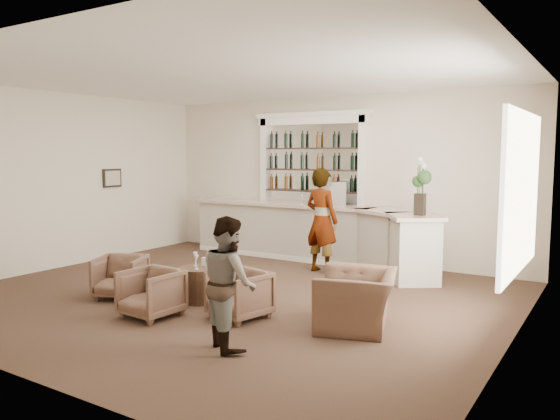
% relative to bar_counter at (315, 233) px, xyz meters
% --- Properties ---
extents(ground, '(8.00, 8.00, 0.00)m').
position_rel_bar_counter_xyz_m(ground, '(0.16, -3.00, -0.57)').
color(ground, '#523829').
rests_on(ground, ground).
extents(room_shell, '(8.04, 7.02, 3.32)m').
position_rel_bar_counter_xyz_m(room_shell, '(0.33, -2.29, 1.77)').
color(room_shell, beige).
rests_on(room_shell, ground).
extents(bar_counter, '(5.72, 1.80, 1.14)m').
position_rel_bar_counter_xyz_m(bar_counter, '(0.00, 0.00, 0.00)').
color(bar_counter, beige).
rests_on(bar_counter, ground).
extents(back_bar_alcove, '(2.64, 0.25, 3.00)m').
position_rel_bar_counter_xyz_m(back_bar_alcove, '(-0.34, 0.41, 1.46)').
color(back_bar_alcove, white).
rests_on(back_bar_alcove, ground).
extents(cocktail_table, '(0.62, 0.62, 0.50)m').
position_rel_bar_counter_xyz_m(cocktail_table, '(-0.02, -3.45, -0.32)').
color(cocktail_table, '#4A3320').
rests_on(cocktail_table, ground).
extents(sommelier, '(0.77, 0.59, 1.90)m').
position_rel_bar_counter_xyz_m(sommelier, '(0.56, -0.78, 0.37)').
color(sommelier, gray).
rests_on(sommelier, ground).
extents(guest, '(0.91, 0.86, 1.48)m').
position_rel_bar_counter_xyz_m(guest, '(1.51, -4.75, 0.17)').
color(guest, gray).
rests_on(guest, ground).
extents(armchair_left, '(0.91, 0.92, 0.63)m').
position_rel_bar_counter_xyz_m(armchair_left, '(-1.17, -3.95, -0.26)').
color(armchair_left, brown).
rests_on(armchair_left, ground).
extents(armchair_center, '(0.73, 0.74, 0.64)m').
position_rel_bar_counter_xyz_m(armchair_center, '(-0.06, -4.40, -0.25)').
color(armchair_center, brown).
rests_on(armchair_center, ground).
extents(armchair_right, '(0.82, 0.83, 0.63)m').
position_rel_bar_counter_xyz_m(armchair_right, '(0.96, -3.82, -0.26)').
color(armchair_right, brown).
rests_on(armchair_right, ground).
extents(armchair_far, '(1.23, 1.32, 0.70)m').
position_rel_bar_counter_xyz_m(armchair_far, '(2.42, -3.34, -0.22)').
color(armchair_far, brown).
rests_on(armchair_far, ground).
extents(espresso_machine, '(0.66, 0.61, 0.47)m').
position_rel_bar_counter_xyz_m(espresso_machine, '(0.25, 0.07, 0.80)').
color(espresso_machine, '#B9B9BE').
rests_on(espresso_machine, bar_counter).
extents(flower_vase, '(0.25, 0.25, 0.95)m').
position_rel_bar_counter_xyz_m(flower_vase, '(2.30, -0.59, 1.10)').
color(flower_vase, black).
rests_on(flower_vase, bar_counter).
extents(wine_glass_bar_left, '(0.07, 0.07, 0.21)m').
position_rel_bar_counter_xyz_m(wine_glass_bar_left, '(-0.04, -0.03, 0.67)').
color(wine_glass_bar_left, white).
rests_on(wine_glass_bar_left, bar_counter).
extents(wine_glass_bar_right, '(0.07, 0.07, 0.21)m').
position_rel_bar_counter_xyz_m(wine_glass_bar_right, '(-0.30, -0.02, 0.67)').
color(wine_glass_bar_right, white).
rests_on(wine_glass_bar_right, bar_counter).
extents(wine_glass_tbl_a, '(0.07, 0.07, 0.21)m').
position_rel_bar_counter_xyz_m(wine_glass_tbl_a, '(-0.14, -3.42, 0.03)').
color(wine_glass_tbl_a, white).
rests_on(wine_glass_tbl_a, cocktail_table).
extents(wine_glass_tbl_b, '(0.07, 0.07, 0.21)m').
position_rel_bar_counter_xyz_m(wine_glass_tbl_b, '(0.08, -3.37, 0.03)').
color(wine_glass_tbl_b, white).
rests_on(wine_glass_tbl_b, cocktail_table).
extents(wine_glass_tbl_c, '(0.07, 0.07, 0.21)m').
position_rel_bar_counter_xyz_m(wine_glass_tbl_c, '(0.02, -3.58, 0.03)').
color(wine_glass_tbl_c, white).
rests_on(wine_glass_tbl_c, cocktail_table).
extents(napkin_holder, '(0.08, 0.08, 0.12)m').
position_rel_bar_counter_xyz_m(napkin_holder, '(-0.04, -3.31, -0.01)').
color(napkin_holder, white).
rests_on(napkin_holder, cocktail_table).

